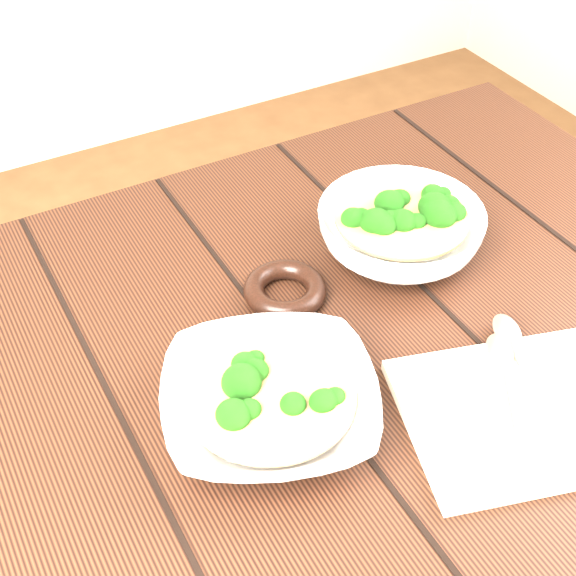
{
  "coord_description": "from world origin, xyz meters",
  "views": [
    {
      "loc": [
        -0.33,
        -0.55,
        1.41
      ],
      "look_at": [
        0.01,
        0.05,
        0.8
      ],
      "focal_mm": 50.0,
      "sensor_mm": 36.0,
      "label": 1
    }
  ],
  "objects_px": {
    "trivet": "(285,290)",
    "napkin": "(518,413)",
    "soup_bowl_back": "(400,230)",
    "soup_bowl_front": "(270,403)",
    "table": "(302,413)"
  },
  "relations": [
    {
      "from": "table",
      "to": "napkin",
      "type": "xyz_separation_m",
      "value": [
        0.15,
        -0.2,
        0.13
      ]
    },
    {
      "from": "soup_bowl_back",
      "to": "napkin",
      "type": "bearing_deg",
      "value": -99.14
    },
    {
      "from": "trivet",
      "to": "napkin",
      "type": "distance_m",
      "value": 0.31
    },
    {
      "from": "trivet",
      "to": "napkin",
      "type": "bearing_deg",
      "value": -66.16
    },
    {
      "from": "soup_bowl_front",
      "to": "soup_bowl_back",
      "type": "height_order",
      "value": "soup_bowl_back"
    },
    {
      "from": "soup_bowl_back",
      "to": "trivet",
      "type": "relative_size",
      "value": 2.16
    },
    {
      "from": "table",
      "to": "napkin",
      "type": "bearing_deg",
      "value": -53.8
    },
    {
      "from": "soup_bowl_back",
      "to": "napkin",
      "type": "relative_size",
      "value": 0.93
    },
    {
      "from": "table",
      "to": "napkin",
      "type": "relative_size",
      "value": 5.05
    },
    {
      "from": "soup_bowl_front",
      "to": "trivet",
      "type": "distance_m",
      "value": 0.19
    },
    {
      "from": "table",
      "to": "soup_bowl_front",
      "type": "distance_m",
      "value": 0.19
    },
    {
      "from": "napkin",
      "to": "trivet",
      "type": "bearing_deg",
      "value": 130.09
    },
    {
      "from": "table",
      "to": "trivet",
      "type": "distance_m",
      "value": 0.16
    },
    {
      "from": "soup_bowl_front",
      "to": "table",
      "type": "bearing_deg",
      "value": 42.65
    },
    {
      "from": "soup_bowl_back",
      "to": "napkin",
      "type": "distance_m",
      "value": 0.29
    }
  ]
}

